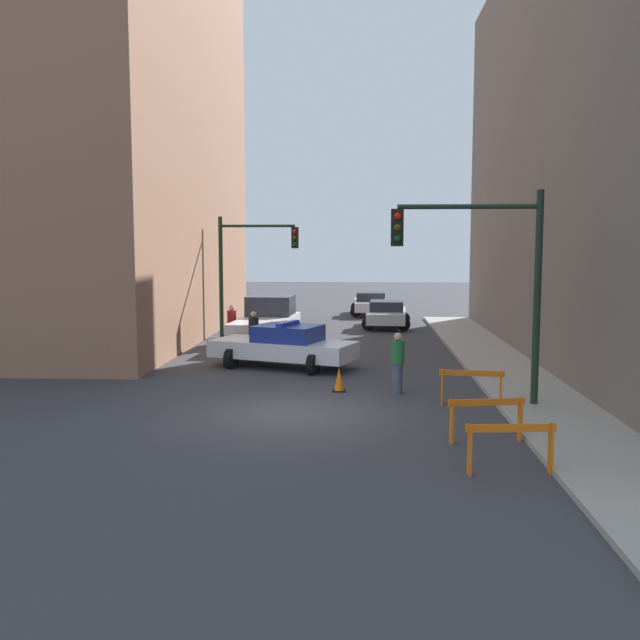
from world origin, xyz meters
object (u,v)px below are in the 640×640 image
(white_truck, at_px, (267,322))
(barrier_front, at_px, (511,440))
(police_car, at_px, (284,346))
(pedestrian_crossing, at_px, (254,334))
(pedestrian_corner, at_px, (232,325))
(pedestrian_sidewalk, at_px, (398,362))
(barrier_mid, at_px, (486,413))
(barrier_back, at_px, (471,382))
(parked_car_mid, at_px, (370,303))
(traffic_light_far, at_px, (246,259))
(parked_car_near, at_px, (387,314))
(traffic_light_near, at_px, (489,265))
(traffic_cone, at_px, (339,380))

(white_truck, height_order, barrier_front, white_truck)
(police_car, bearing_deg, pedestrian_crossing, 53.51)
(pedestrian_corner, height_order, pedestrian_sidewalk, same)
(pedestrian_corner, distance_m, barrier_mid, 15.25)
(barrier_front, bearing_deg, barrier_back, 88.65)
(parked_car_mid, bearing_deg, traffic_light_far, -117.92)
(parked_car_near, distance_m, pedestrian_corner, 9.40)
(barrier_front, bearing_deg, parked_car_mid, 94.29)
(traffic_light_far, xyz_separation_m, parked_car_near, (6.17, 4.23, -2.72))
(parked_car_mid, xyz_separation_m, barrier_mid, (2.06, -26.33, -0.06))
(traffic_light_near, bearing_deg, police_car, 135.81)
(parked_car_mid, relative_size, pedestrian_sidewalk, 2.60)
(pedestrian_corner, distance_m, pedestrian_sidewalk, 10.44)
(pedestrian_crossing, relative_size, barrier_front, 1.04)
(white_truck, height_order, barrier_mid, white_truck)
(barrier_mid, relative_size, traffic_cone, 2.41)
(pedestrian_crossing, bearing_deg, barrier_front, 123.63)
(traffic_light_far, height_order, traffic_cone, traffic_light_far)
(parked_car_near, relative_size, traffic_cone, 6.71)
(traffic_light_near, relative_size, police_car, 1.03)
(traffic_light_far, distance_m, police_car, 8.20)
(barrier_back, xyz_separation_m, traffic_cone, (-3.35, 1.59, -0.30))
(police_car, height_order, pedestrian_crossing, pedestrian_crossing)
(police_car, distance_m, barrier_front, 11.80)
(pedestrian_sidewalk, bearing_deg, traffic_cone, 60.52)
(traffic_light_near, relative_size, pedestrian_sidewalk, 3.13)
(barrier_back, bearing_deg, parked_car_near, 95.17)
(traffic_light_near, relative_size, traffic_light_far, 1.00)
(white_truck, height_order, barrier_back, white_truck)
(pedestrian_corner, distance_m, barrier_back, 12.64)
(traffic_light_near, distance_m, traffic_light_far, 15.12)
(police_car, bearing_deg, traffic_cone, -132.56)
(pedestrian_crossing, bearing_deg, traffic_light_far, -71.68)
(traffic_light_near, height_order, white_truck, traffic_light_near)
(traffic_light_near, distance_m, pedestrian_sidewalk, 3.74)
(parked_car_mid, bearing_deg, barrier_mid, -85.82)
(traffic_light_far, distance_m, pedestrian_sidewalk, 12.95)
(pedestrian_sidewalk, xyz_separation_m, traffic_cone, (-1.59, 0.18, -0.54))
(traffic_light_far, distance_m, pedestrian_crossing, 6.06)
(white_truck, distance_m, barrier_back, 12.56)
(parked_car_near, xyz_separation_m, pedestrian_corner, (-6.31, -6.97, 0.19))
(parked_car_near, relative_size, pedestrian_corner, 2.65)
(police_car, distance_m, pedestrian_sidewalk, 5.22)
(traffic_light_far, bearing_deg, barrier_front, -67.18)
(traffic_light_far, distance_m, traffic_cone, 12.27)
(barrier_back, distance_m, traffic_cone, 3.72)
(pedestrian_corner, xyz_separation_m, barrier_mid, (7.64, -13.20, -0.24))
(pedestrian_crossing, distance_m, traffic_cone, 6.54)
(traffic_light_far, distance_m, barrier_back, 15.06)
(barrier_back, bearing_deg, pedestrian_crossing, 132.15)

